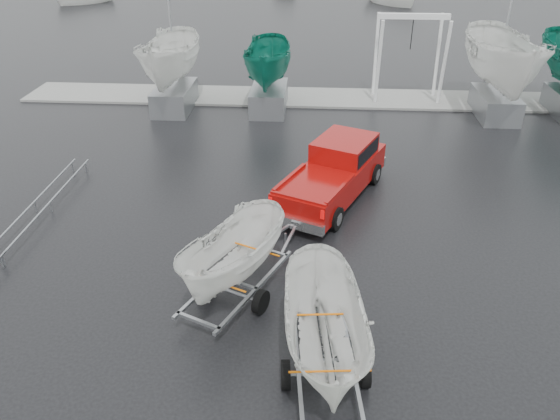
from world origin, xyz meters
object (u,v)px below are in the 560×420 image
(trailer_parked, at_px, (329,275))
(boat_hoist, at_px, (411,46))
(trailer_hitched, at_px, (233,213))
(pickup_truck, at_px, (336,170))

(trailer_parked, relative_size, boat_hoist, 1.17)
(trailer_hitched, distance_m, boat_hoist, 17.02)
(boat_hoist, bearing_deg, trailer_hitched, -111.27)
(boat_hoist, bearing_deg, trailer_parked, -102.37)
(pickup_truck, xyz_separation_m, boat_hoist, (3.64, 10.23, 1.73))
(trailer_hitched, relative_size, trailer_parked, 0.93)
(trailer_hitched, distance_m, trailer_parked, 3.30)
(pickup_truck, xyz_separation_m, trailer_hitched, (-2.53, -5.63, 1.49))
(pickup_truck, relative_size, trailer_parked, 1.18)
(pickup_truck, bearing_deg, boat_hoist, 94.63)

